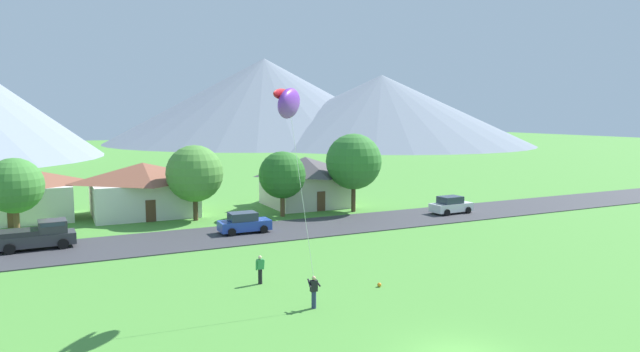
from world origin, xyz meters
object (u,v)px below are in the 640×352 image
pickup_truck_charcoal_east_side (38,235)px  soccer_ball (379,285)px  tree_center (14,186)px  tree_right_of_center (354,162)px  parked_car_white_west_end (451,205)px  parked_car_blue_mid_west (244,223)px  kite_flyer_with_kite (289,108)px  tree_near_left (282,175)px  house_leftmost (144,188)px  house_left_center (305,180)px  house_right_center (14,193)px  tree_near_right (195,174)px  watcher_person (260,269)px

pickup_truck_charcoal_east_side → soccer_ball: size_ratio=21.98×
tree_center → tree_right_of_center: (29.80, -1.37, 0.89)m
parked_car_white_west_end → parked_car_blue_mid_west: (-21.03, 0.35, 0.00)m
tree_center → kite_flyer_with_kite: kite_flyer_with_kite is taller
tree_right_of_center → soccer_ball: bearing=-115.8°
tree_right_of_center → soccer_ball: tree_right_of_center is taller
tree_near_left → parked_car_blue_mid_west: tree_near_left is taller
house_leftmost → pickup_truck_charcoal_east_side: (-9.01, -11.08, -1.58)m
tree_center → kite_flyer_with_kite: bearing=-59.2°
house_left_center → pickup_truck_charcoal_east_side: house_left_center is taller
house_left_center → kite_flyer_with_kite: bearing=-115.9°
tree_near_left → pickup_truck_charcoal_east_side: (-20.82, -4.40, -2.92)m
tree_near_left → house_leftmost: bearing=150.5°
house_right_center → kite_flyer_with_kite: (14.29, -30.95, 7.50)m
tree_near_right → tree_center: bearing=-176.3°
tree_near_right → parked_car_blue_mid_west: tree_near_right is taller
tree_right_of_center → tree_center: bearing=177.4°
tree_near_left → tree_near_right: tree_near_right is taller
house_right_center → tree_near_left: 24.48m
kite_flyer_with_kite → watcher_person: kite_flyer_with_kite is taller
house_leftmost → tree_right_of_center: (19.18, -7.40, 2.40)m
house_leftmost → watcher_person: house_leftmost is taller
house_right_center → parked_car_white_west_end: size_ratio=2.45×
pickup_truck_charcoal_east_side → house_right_center: bearing=99.3°
house_left_center → watcher_person: bearing=-119.8°
house_leftmost → soccer_ball: bearing=-73.6°
house_leftmost → house_right_center: (-11.13, 1.78, -0.04)m
house_right_center → tree_near_right: bearing=-24.7°
house_right_center → pickup_truck_charcoal_east_side: (2.12, -12.86, -1.54)m
house_left_center → soccer_ball: bearing=-105.8°
house_leftmost → watcher_person: bearing=-84.1°
tree_center → pickup_truck_charcoal_east_side: bearing=-72.3°
soccer_ball → house_leftmost: bearing=106.4°
parked_car_blue_mid_west → soccer_ball: (2.51, -16.92, -0.75)m
tree_center → kite_flyer_with_kite: 27.59m
tree_near_left → pickup_truck_charcoal_east_side: 21.48m
house_right_center → tree_center: (0.51, -7.80, 1.55)m
parked_car_white_west_end → tree_near_left: bearing=158.5°
house_left_center → tree_right_of_center: size_ratio=1.07×
parked_car_white_west_end → kite_flyer_with_kite: 30.50m
tree_near_right → kite_flyer_with_kite: 24.77m
house_leftmost → tree_near_right: 6.59m
watcher_person → soccer_ball: 6.92m
tree_near_left → tree_near_right: size_ratio=0.90×
house_leftmost → tree_near_left: (11.80, -6.68, 1.34)m
parked_car_blue_mid_west → tree_near_left: bearing=45.0°
house_left_center → tree_near_left: bearing=-133.7°
parked_car_white_west_end → pickup_truck_charcoal_east_side: pickup_truck_charcoal_east_side is taller
parked_car_white_west_end → parked_car_blue_mid_west: same height
tree_center → parked_car_white_west_end: size_ratio=1.49×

